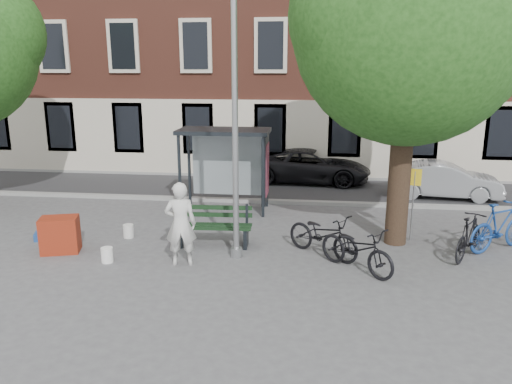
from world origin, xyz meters
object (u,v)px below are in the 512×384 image
Objects in this scene: bench at (214,228)px; bike_c at (357,249)px; bike_d at (469,236)px; red_stand at (60,235)px; bike_a at (323,235)px; bike_b at (500,226)px; car_silver at (444,180)px; bus_shelter at (237,151)px; notice_sign at (414,189)px; lamppost at (235,144)px; car_dark at (311,166)px; painter at (181,224)px.

bench is 0.96× the size of bike_c.
red_stand is at bearing 37.14° from bike_d.
bike_a is 4.51m from bike_b.
bench is at bearing 134.41° from car_silver.
notice_sign is (5.04, -2.36, -0.50)m from bus_shelter.
lamppost is 9.34m from car_silver.
bike_a is 6.53m from red_stand.
bench is 6.29m from bike_d.
bus_shelter is 1.45× the size of bench.
car_dark is at bearing 69.76° from bench.
notice_sign reaches higher than bench.
car_silver is (0.81, 5.84, 0.08)m from bike_d.
car_dark reaches higher than red_stand.
notice_sign reaches higher than red_stand.
bus_shelter is 0.60× the size of car_dark.
bus_shelter is 7.23m from bike_d.
notice_sign is (8.85, 1.92, 0.97)m from red_stand.
bike_d is 0.48× the size of car_silver.
painter is 1.59m from bench.
bike_a is (2.79, -0.46, 0.09)m from bench.
bike_b is 2.33× the size of red_stand.
lamppost is 8.83m from car_dark.
bike_c is 2.97m from bike_d.
painter is at bearing -97.16° from bus_shelter.
lamppost reaches higher than bike_b.
bike_d is at bearing -24.79° from bike_c.
car_dark is (-0.40, 8.06, 0.11)m from bike_a.
bike_b is 5.22m from car_silver.
car_silver is at bearing 18.65° from bus_shelter.
car_dark reaches higher than bench.
red_stand is at bearing -177.78° from lamppost.
bike_b is 0.55× the size of car_silver.
painter reaches higher than car_silver.
bus_shelter is 3.61m from bench.
bike_a is 0.54× the size of car_silver.
lamppost is 3.14× the size of notice_sign.
bus_shelter is at bearing 3.26° from bike_d.
lamppost is at bearing 173.48° from car_dark.
bike_c is 7.26m from red_stand.
bike_d is at bearing 4.58° from red_stand.
car_dark is at bearing 0.29° from bike_b.
car_dark is 10.53m from red_stand.
bike_a is (3.29, 0.95, -0.45)m from painter.
bike_c reaches higher than red_stand.
notice_sign reaches higher than car_silver.
bench is at bearing 167.41° from car_dark.
car_dark is 1.24× the size of car_silver.
bike_d is 0.93× the size of notice_sign.
bike_c is 1.13× the size of bike_d.
painter is 6.12m from notice_sign.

